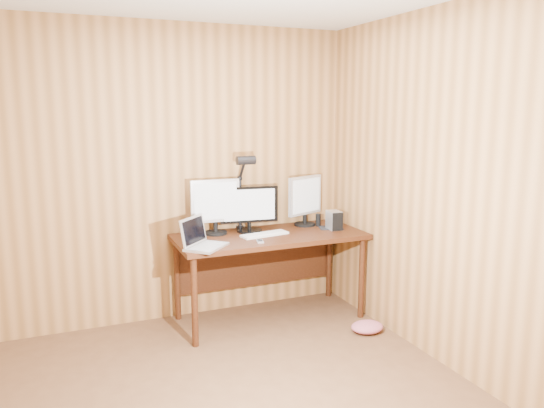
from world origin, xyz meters
TOP-DOWN VIEW (x-y plane):
  - room_shell at (0.00, 0.00)m, footprint 4.00×4.00m
  - desk at (0.93, 1.70)m, footprint 1.60×0.70m
  - monitor_center at (0.81, 1.79)m, footprint 0.50×0.22m
  - monitor_left at (0.51, 1.82)m, footprint 0.42×0.20m
  - monitor_right at (1.36, 1.82)m, footprint 0.38×0.19m
  - laptop at (0.28, 1.44)m, footprint 0.41×0.41m
  - keyboard at (0.87, 1.61)m, footprint 0.43×0.19m
  - mousepad at (1.53, 1.64)m, footprint 0.24×0.22m
  - mouse at (1.53, 1.64)m, footprint 0.13×0.14m
  - hard_drive at (1.53, 1.58)m, footprint 0.11×0.16m
  - phone at (0.76, 1.42)m, footprint 0.07×0.11m
  - speaker at (1.46, 1.75)m, footprint 0.05×0.05m
  - desk_lamp at (0.78, 1.85)m, footprint 0.16×0.23m
  - fabric_pile at (1.55, 1.05)m, footprint 0.28×0.23m

SIDE VIEW (x-z plane):
  - fabric_pile at x=1.55m, z-range 0.00..0.09m
  - desk at x=0.93m, z-range 0.25..1.00m
  - mousepad at x=1.53m, z-range 0.75..0.75m
  - phone at x=0.76m, z-range 0.75..0.76m
  - keyboard at x=0.87m, z-range 0.75..0.77m
  - mouse at x=1.53m, z-range 0.75..0.80m
  - speaker at x=1.46m, z-range 0.75..0.86m
  - laptop at x=0.28m, z-range 0.69..0.93m
  - hard_drive at x=1.53m, z-range 0.75..0.91m
  - monitor_center at x=0.81m, z-range 0.76..1.15m
  - monitor_right at x=1.36m, z-range 0.77..1.22m
  - monitor_left at x=0.51m, z-range 0.77..1.24m
  - desk_lamp at x=0.78m, z-range 0.83..1.54m
  - room_shell at x=0.00m, z-range -0.75..3.25m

